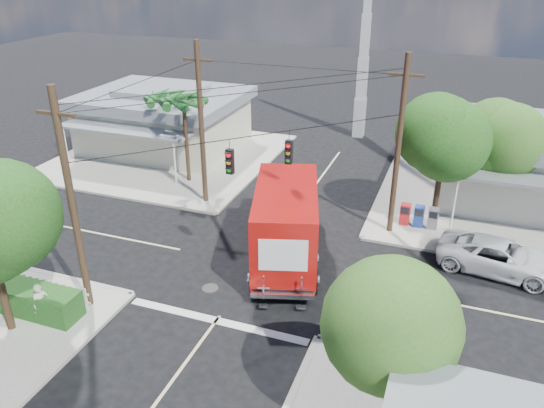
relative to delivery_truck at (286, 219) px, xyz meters
The scene contains 19 objects.
ground 2.48m from the delivery_truck, 127.16° to the right, with size 120.00×120.00×0.00m, color black.
sidewalk_ne 13.92m from the delivery_truck, 44.09° to the left, with size 14.12×14.12×0.14m.
sidewalk_nw 15.36m from the delivery_truck, 140.96° to the left, with size 14.12×14.12×0.14m.
road_markings 3.47m from the delivery_truck, 109.38° to the right, with size 32.00×32.00×0.01m.
building_ne 15.73m from the delivery_truck, 42.83° to the left, with size 11.80×10.20×4.50m.
building_nw 17.13m from the delivery_truck, 139.21° to the left, with size 10.80×10.20×4.30m.
radio_tower 19.10m from the delivery_truck, 91.43° to the left, with size 0.80×0.80×17.00m.
tree_ne_front 8.79m from the delivery_truck, 41.29° to the left, with size 4.21×4.14×6.66m.
tree_ne_back 11.94m from the delivery_truck, 40.99° to the left, with size 3.77×3.66×5.82m.
tree_se 10.66m from the delivery_truck, 54.64° to the right, with size 3.67×3.54×5.62m.
palm_nw_front 10.97m from the delivery_truck, 143.67° to the left, with size 3.01×3.08×5.59m.
palm_nw_back 13.30m from the delivery_truck, 143.57° to the left, with size 3.01×3.08×5.19m.
utility_poles 3.78m from the delivery_truck, behind, with size 12.00×10.68×9.00m.
picket_fence 11.21m from the delivery_truck, 141.90° to the right, with size 5.94×0.06×1.00m.
hedge_sw 11.86m from the delivery_truck, 139.44° to the right, with size 6.20×1.20×1.10m, color #144314.
vending_boxes 7.51m from the delivery_truck, 41.67° to the left, with size 1.90×0.50×1.10m.
delivery_truck is the anchor object (origin of this frame).
parked_car 9.63m from the delivery_truck, 11.98° to the left, with size 2.46×5.32×1.48m, color silver.
pedestrian 10.73m from the delivery_truck, 131.25° to the right, with size 0.60×0.40×1.65m, color beige.
Camera 1 is at (7.76, -19.15, 13.03)m, focal length 35.00 mm.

